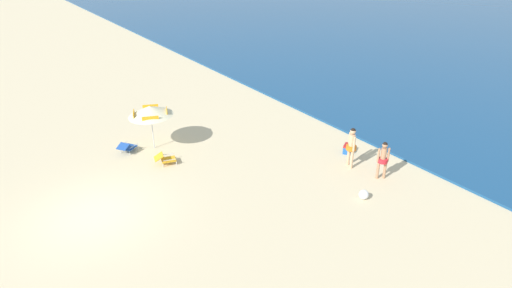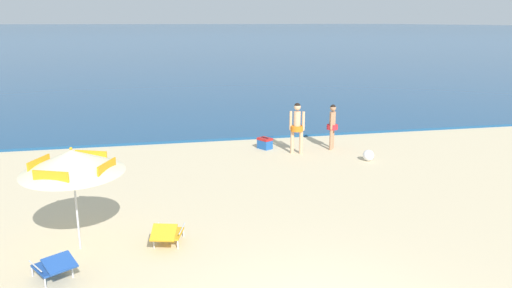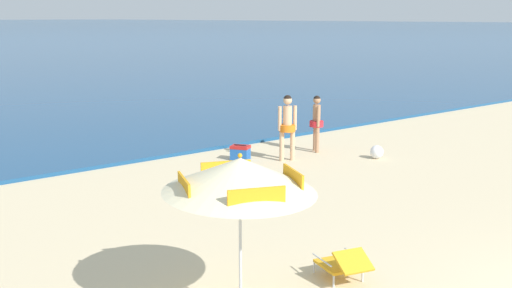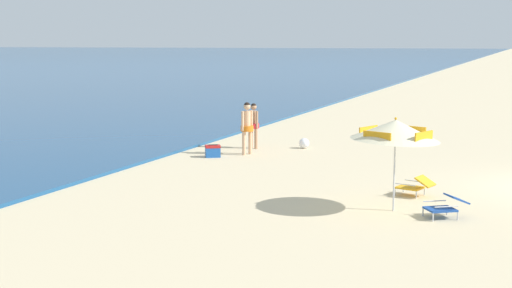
{
  "view_description": "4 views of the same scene",
  "coord_description": "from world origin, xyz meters",
  "px_view_note": "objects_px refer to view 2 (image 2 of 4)",
  "views": [
    {
      "loc": [
        13.36,
        -2.46,
        8.9
      ],
      "look_at": [
        -0.35,
        7.12,
        0.63
      ],
      "focal_mm": 29.89,
      "sensor_mm": 36.0,
      "label": 1
    },
    {
      "loc": [
        -2.16,
        -5.8,
        4.48
      ],
      "look_at": [
        0.41,
        6.2,
        1.37
      ],
      "focal_mm": 34.05,
      "sensor_mm": 36.0,
      "label": 2
    },
    {
      "loc": [
        -8.49,
        -2.28,
        3.82
      ],
      "look_at": [
        -0.55,
        7.34,
        1.27
      ],
      "focal_mm": 43.86,
      "sensor_mm": 36.0,
      "label": 3
    },
    {
      "loc": [
        -19.65,
        1.0,
        3.79
      ],
      "look_at": [
        -1.85,
        7.83,
        1.07
      ],
      "focal_mm": 50.18,
      "sensor_mm": 36.0,
      "label": 4
    }
  ],
  "objects_px": {
    "lounge_chair_under_umbrella": "(167,233)",
    "beach_ball": "(368,155)",
    "lounge_chair_beside_umbrella": "(54,265)",
    "person_standing_near_shore": "(297,124)",
    "cooler_box": "(265,143)",
    "beach_umbrella_striped_main": "(72,161)",
    "person_standing_beside": "(332,123)"
  },
  "relations": [
    {
      "from": "beach_ball",
      "to": "lounge_chair_beside_umbrella",
      "type": "bearing_deg",
      "value": -145.86
    },
    {
      "from": "beach_umbrella_striped_main",
      "to": "lounge_chair_beside_umbrella",
      "type": "bearing_deg",
      "value": -102.57
    },
    {
      "from": "person_standing_beside",
      "to": "beach_ball",
      "type": "relative_size",
      "value": 4.4
    },
    {
      "from": "lounge_chair_under_umbrella",
      "to": "lounge_chair_beside_umbrella",
      "type": "bearing_deg",
      "value": -154.37
    },
    {
      "from": "lounge_chair_beside_umbrella",
      "to": "beach_ball",
      "type": "height_order",
      "value": "lounge_chair_beside_umbrella"
    },
    {
      "from": "lounge_chair_beside_umbrella",
      "to": "person_standing_near_shore",
      "type": "xyz_separation_m",
      "value": [
        6.67,
        7.3,
        0.75
      ]
    },
    {
      "from": "beach_umbrella_striped_main",
      "to": "person_standing_beside",
      "type": "xyz_separation_m",
      "value": [
        7.81,
        6.43,
        -0.91
      ]
    },
    {
      "from": "lounge_chair_beside_umbrella",
      "to": "person_standing_beside",
      "type": "height_order",
      "value": "person_standing_beside"
    },
    {
      "from": "person_standing_near_shore",
      "to": "beach_ball",
      "type": "xyz_separation_m",
      "value": [
        2.06,
        -1.39,
        -0.85
      ]
    },
    {
      "from": "lounge_chair_under_umbrella",
      "to": "person_standing_beside",
      "type": "relative_size",
      "value": 0.61
    },
    {
      "from": "lounge_chair_under_umbrella",
      "to": "beach_ball",
      "type": "bearing_deg",
      "value": 36.4
    },
    {
      "from": "beach_umbrella_striped_main",
      "to": "person_standing_beside",
      "type": "distance_m",
      "value": 10.16
    },
    {
      "from": "lounge_chair_beside_umbrella",
      "to": "cooler_box",
      "type": "xyz_separation_m",
      "value": [
        5.73,
        8.16,
        -0.07
      ]
    },
    {
      "from": "cooler_box",
      "to": "beach_ball",
      "type": "distance_m",
      "value": 3.74
    },
    {
      "from": "person_standing_near_shore",
      "to": "cooler_box",
      "type": "relative_size",
      "value": 2.94
    },
    {
      "from": "beach_umbrella_striped_main",
      "to": "beach_ball",
      "type": "bearing_deg",
      "value": 29.21
    },
    {
      "from": "beach_umbrella_striped_main",
      "to": "lounge_chair_beside_umbrella",
      "type": "height_order",
      "value": "beach_umbrella_striped_main"
    },
    {
      "from": "lounge_chair_under_umbrella",
      "to": "lounge_chair_beside_umbrella",
      "type": "relative_size",
      "value": 0.99
    },
    {
      "from": "person_standing_near_shore",
      "to": "beach_umbrella_striped_main",
      "type": "bearing_deg",
      "value": -136.3
    },
    {
      "from": "beach_umbrella_striped_main",
      "to": "person_standing_near_shore",
      "type": "bearing_deg",
      "value": 43.7
    },
    {
      "from": "cooler_box",
      "to": "beach_umbrella_striped_main",
      "type": "bearing_deg",
      "value": -128.11
    },
    {
      "from": "lounge_chair_beside_umbrella",
      "to": "lounge_chair_under_umbrella",
      "type": "bearing_deg",
      "value": 25.63
    },
    {
      "from": "lounge_chair_beside_umbrella",
      "to": "person_standing_beside",
      "type": "bearing_deg",
      "value": 43.3
    },
    {
      "from": "lounge_chair_under_umbrella",
      "to": "beach_ball",
      "type": "relative_size",
      "value": 2.71
    },
    {
      "from": "beach_umbrella_striped_main",
      "to": "person_standing_beside",
      "type": "bearing_deg",
      "value": 39.44
    },
    {
      "from": "beach_umbrella_striped_main",
      "to": "person_standing_near_shore",
      "type": "relative_size",
      "value": 1.2
    },
    {
      "from": "lounge_chair_under_umbrella",
      "to": "person_standing_near_shore",
      "type": "height_order",
      "value": "person_standing_near_shore"
    },
    {
      "from": "lounge_chair_under_umbrella",
      "to": "beach_ball",
      "type": "distance_m",
      "value": 8.35
    },
    {
      "from": "person_standing_near_shore",
      "to": "cooler_box",
      "type": "xyz_separation_m",
      "value": [
        -0.93,
        0.86,
        -0.83
      ]
    },
    {
      "from": "cooler_box",
      "to": "lounge_chair_beside_umbrella",
      "type": "bearing_deg",
      "value": -125.09
    },
    {
      "from": "lounge_chair_under_umbrella",
      "to": "beach_ball",
      "type": "height_order",
      "value": "lounge_chair_under_umbrella"
    },
    {
      "from": "beach_umbrella_striped_main",
      "to": "cooler_box",
      "type": "relative_size",
      "value": 3.53
    }
  ]
}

